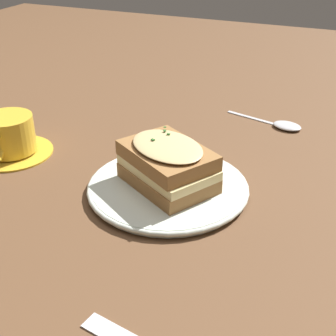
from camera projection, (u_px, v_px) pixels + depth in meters
ground_plane at (163, 187)px, 0.73m from camera, size 2.40×2.40×0.00m
dinner_plate at (168, 187)px, 0.71m from camera, size 0.25×0.25×0.01m
sandwich at (168, 165)px, 0.70m from camera, size 0.17×0.16×0.07m
teacup_with_saucer at (9, 137)px, 0.81m from camera, size 0.14×0.15×0.07m
spoon at (283, 125)px, 0.93m from camera, size 0.16×0.07×0.01m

